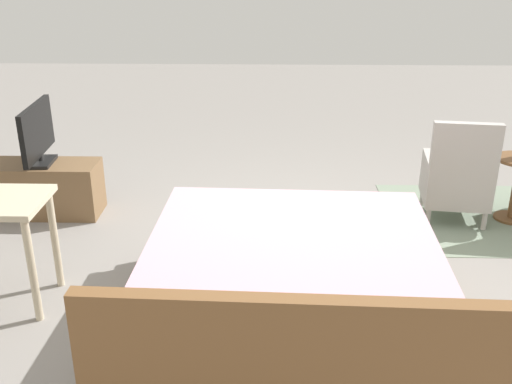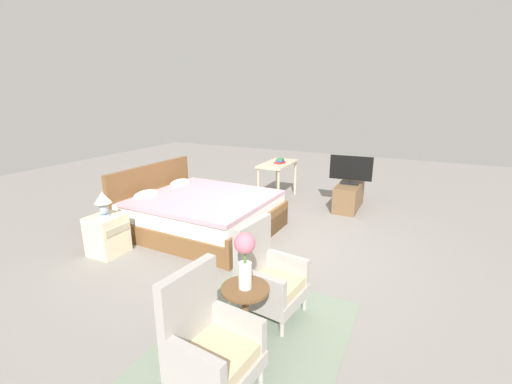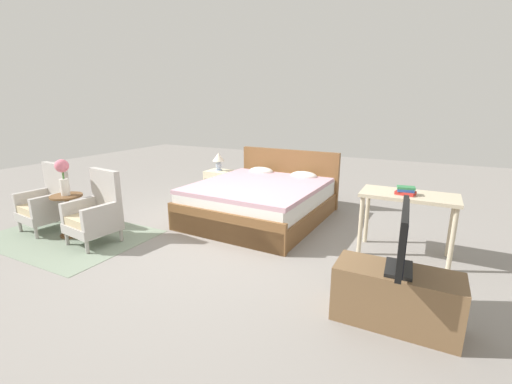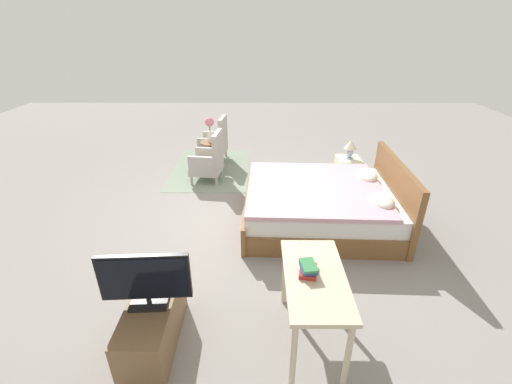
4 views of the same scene
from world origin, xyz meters
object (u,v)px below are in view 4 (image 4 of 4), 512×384
(vanity_desk, at_px, (314,286))
(armchair_by_window_left, at_px, (215,143))
(tv_flatscreen, at_px, (145,280))
(nightstand, at_px, (347,172))
(table_lamp, at_px, (351,147))
(book_stack, at_px, (308,269))
(bed, at_px, (322,204))
(armchair_by_window_right, at_px, (209,161))
(tv_stand, at_px, (153,323))
(side_table, at_px, (211,152))
(flower_vase, at_px, (210,127))

(vanity_desk, bearing_deg, armchair_by_window_left, -163.29)
(tv_flatscreen, bearing_deg, nightstand, 142.93)
(armchair_by_window_left, bearing_deg, nightstand, 62.75)
(armchair_by_window_left, relative_size, tv_flatscreen, 1.21)
(table_lamp, distance_m, book_stack, 3.45)
(table_lamp, bearing_deg, vanity_desk, -18.38)
(bed, height_order, armchair_by_window_right, bed)
(tv_stand, relative_size, vanity_desk, 0.92)
(table_lamp, xyz_separation_m, vanity_desk, (3.29, -1.09, -0.11))
(side_table, relative_size, book_stack, 2.53)
(nightstand, distance_m, table_lamp, 0.48)
(tv_flatscreen, relative_size, book_stack, 3.39)
(side_table, distance_m, flower_vase, 0.50)
(armchair_by_window_right, xyz_separation_m, flower_vase, (-0.51, -0.03, 0.48))
(bed, bearing_deg, armchair_by_window_left, -143.78)
(armchair_by_window_left, xyz_separation_m, tv_flatscreen, (4.61, -0.06, 0.36))
(side_table, height_order, tv_flatscreen, tv_flatscreen)
(side_table, height_order, vanity_desk, vanity_desk)
(table_lamp, relative_size, vanity_desk, 0.32)
(tv_flatscreen, bearing_deg, table_lamp, 142.92)
(armchair_by_window_left, height_order, nightstand, armchair_by_window_left)
(bed, bearing_deg, tv_stand, -41.53)
(nightstand, bearing_deg, side_table, -107.13)
(armchair_by_window_left, xyz_separation_m, tv_stand, (4.61, -0.06, -0.15))
(flower_vase, distance_m, table_lamp, 2.61)
(nightstand, xyz_separation_m, book_stack, (3.26, -1.15, 0.53))
(armchair_by_window_left, xyz_separation_m, book_stack, (4.52, 1.31, 0.41))
(bed, xyz_separation_m, table_lamp, (-1.22, 0.64, 0.45))
(tv_stand, distance_m, vanity_desk, 1.49)
(armchair_by_window_right, distance_m, tv_flatscreen, 3.61)
(armchair_by_window_left, bearing_deg, flower_vase, -3.15)
(vanity_desk, bearing_deg, armchair_by_window_right, -158.88)
(flower_vase, height_order, table_lamp, flower_vase)
(tv_stand, relative_size, book_stack, 4.26)
(armchair_by_window_left, xyz_separation_m, table_lamp, (1.27, 2.46, 0.37))
(tv_stand, xyz_separation_m, vanity_desk, (-0.04, 1.43, 0.40))
(side_table, xyz_separation_m, tv_flatscreen, (4.11, -0.03, 0.38))
(bed, height_order, nightstand, bed)
(side_table, relative_size, table_lamp, 1.73)
(side_table, xyz_separation_m, flower_vase, (0.00, 0.00, 0.50))
(tv_stand, distance_m, tv_flatscreen, 0.51)
(table_lamp, xyz_separation_m, tv_stand, (3.34, -2.52, -0.51))
(flower_vase, bearing_deg, tv_flatscreen, -0.44)
(flower_vase, bearing_deg, armchair_by_window_right, 3.05)
(armchair_by_window_right, distance_m, tv_stand, 3.59)
(nightstand, relative_size, book_stack, 2.37)
(bed, relative_size, nightstand, 4.11)
(vanity_desk, bearing_deg, tv_flatscreen, -88.14)
(nightstand, bearing_deg, armchair_by_window_right, -95.86)
(nightstand, bearing_deg, tv_flatscreen, -37.07)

